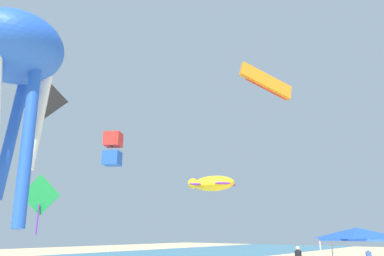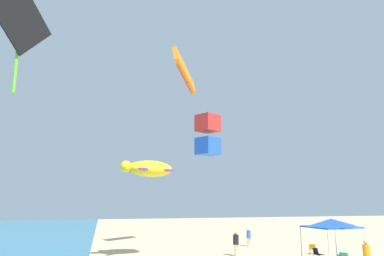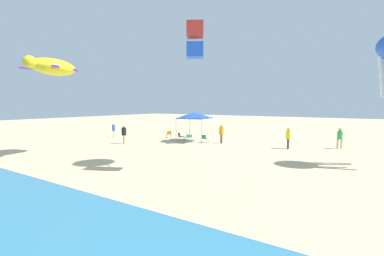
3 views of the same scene
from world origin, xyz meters
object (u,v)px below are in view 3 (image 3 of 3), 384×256
canopy_tent (195,116)px  folding_chair_near_cooler (169,134)px  kite_box_red (195,40)px  person_far_stroller (221,132)px  cooler_box (189,136)px  kite_turtle_yellow (52,67)px  person_near_umbrella (124,133)px  person_watching_sky (114,129)px  folding_chair_right_of_tent (204,138)px  folding_chair_left_of_tent (181,136)px  person_kite_handler (340,137)px  person_by_tent (288,136)px

canopy_tent → folding_chair_near_cooler: (4.22, -1.01, -2.23)m
kite_box_red → person_far_stroller: bearing=-101.0°
cooler_box → folding_chair_near_cooler: bearing=40.4°
kite_turtle_yellow → kite_box_red: bearing=83.6°
person_near_umbrella → person_far_stroller: 9.59m
kite_box_red → person_watching_sky: bearing=-58.0°
folding_chair_right_of_tent → kite_turtle_yellow: (6.08, 12.01, 6.18)m
cooler_box → person_near_umbrella: size_ratio=0.39×
folding_chair_left_of_tent → folding_chair_near_cooler: same height
folding_chair_near_cooler → kite_turtle_yellow: 14.58m
canopy_tent → person_watching_sky: 10.42m
canopy_tent → person_watching_sky: size_ratio=2.12×
cooler_box → person_near_umbrella: (2.46, 7.79, 0.90)m
folding_chair_near_cooler → cooler_box: (-1.79, -1.53, -0.27)m
folding_chair_left_of_tent → folding_chair_near_cooler: size_ratio=1.00×
person_far_stroller → person_kite_handler: bearing=-109.8°
cooler_box → kite_turtle_yellow: kite_turtle_yellow is taller
person_kite_handler → kite_box_red: (6.15, 13.92, 6.30)m
person_watching_sky → kite_box_red: 20.13m
folding_chair_left_of_tent → kite_box_red: kite_box_red is taller
person_kite_handler → kite_box_red: kite_box_red is taller
person_far_stroller → person_watching_sky: size_ratio=1.14×
folding_chair_near_cooler → kite_box_red: size_ratio=0.43×
person_near_umbrella → person_far_stroller: (-7.74, -5.67, 0.01)m
folding_chair_left_of_tent → kite_turtle_yellow: kite_turtle_yellow is taller
person_far_stroller → kite_turtle_yellow: bearing=114.2°
kite_turtle_yellow → person_far_stroller: bearing=135.7°
folding_chair_right_of_tent → person_watching_sky: bearing=1.1°
person_kite_handler → person_watching_sky: person_kite_handler is taller
folding_chair_left_of_tent → kite_turtle_yellow: size_ratio=0.19×
folding_chair_left_of_tent → person_far_stroller: (-4.62, -0.52, 0.64)m
person_watching_sky → kite_box_red: bearing=21.7°
folding_chair_right_of_tent → kite_turtle_yellow: bearing=54.7°
folding_chair_left_of_tent → person_kite_handler: size_ratio=0.45×
folding_chair_near_cooler → person_by_tent: size_ratio=0.44×
person_kite_handler → kite_turtle_yellow: 24.16m
cooler_box → person_near_umbrella: 8.22m
folding_chair_left_of_tent → person_kite_handler: bearing=-94.5°
person_watching_sky → folding_chair_near_cooler: bearing=76.9°
canopy_tent → cooler_box: size_ratio=4.77×
kite_box_red → kite_turtle_yellow: bearing=-24.2°
cooler_box → person_kite_handler: bearing=-178.0°
cooler_box → person_watching_sky: 8.95m
person_far_stroller → cooler_box: bearing=33.8°
person_by_tent → folding_chair_right_of_tent: bearing=-93.5°
kite_box_red → folding_chair_left_of_tent: bearing=-81.8°
folding_chair_right_of_tent → folding_chair_near_cooler: size_ratio=1.00×
folding_chair_near_cooler → person_near_umbrella: 6.33m
folding_chair_left_of_tent → person_far_stroller: person_far_stroller is taller
person_by_tent → person_far_stroller: size_ratio=0.99×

